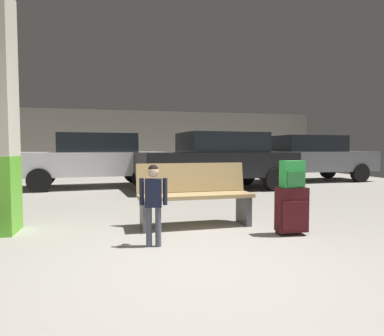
{
  "coord_description": "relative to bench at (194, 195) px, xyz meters",
  "views": [
    {
      "loc": [
        -0.81,
        -2.92,
        1.1
      ],
      "look_at": [
        0.2,
        1.3,
        0.85
      ],
      "focal_mm": 32.04,
      "sensor_mm": 36.0,
      "label": 1
    }
  ],
  "objects": [
    {
      "name": "parked_car_side",
      "position": [
        5.34,
        5.55,
        0.36
      ],
      "size": [
        4.16,
        1.91,
        1.51
      ],
      "color": "slate",
      "rests_on": "ground_plane"
    },
    {
      "name": "bench",
      "position": [
        0.0,
        0.0,
        0.0
      ],
      "size": [
        1.61,
        0.57,
        0.89
      ],
      "color": "tan",
      "rests_on": "ground_plane"
    },
    {
      "name": "backpack_bright",
      "position": [
        1.08,
        -0.77,
        0.33
      ],
      "size": [
        0.28,
        0.19,
        0.34
      ],
      "color": "green",
      "rests_on": "suitcase"
    },
    {
      "name": "child",
      "position": [
        -0.69,
        -0.89,
        0.12
      ],
      "size": [
        0.31,
        0.2,
        0.92
      ],
      "color": "#4C5160",
      "rests_on": "ground_plane"
    },
    {
      "name": "garage_back_wall",
      "position": [
        -0.35,
        11.12,
        0.96
      ],
      "size": [
        18.0,
        0.12,
        2.8
      ],
      "primitive_type": "cube",
      "color": "gray",
      "rests_on": "ground_plane"
    },
    {
      "name": "parked_car_near",
      "position": [
        1.62,
        4.01,
        0.36
      ],
      "size": [
        4.25,
        2.12,
        1.51
      ],
      "color": "black",
      "rests_on": "ground_plane"
    },
    {
      "name": "parked_car_far",
      "position": [
        -1.62,
        5.4,
        0.36
      ],
      "size": [
        4.24,
        2.08,
        1.51
      ],
      "color": "silver",
      "rests_on": "ground_plane"
    },
    {
      "name": "suitcase",
      "position": [
        1.08,
        -0.77,
        -0.12
      ],
      "size": [
        0.39,
        0.26,
        0.6
      ],
      "color": "#471419",
      "rests_on": "ground_plane"
    },
    {
      "name": "ground_plane",
      "position": [
        -0.35,
        2.26,
        -0.49
      ],
      "size": [
        18.0,
        18.0,
        0.1
      ],
      "primitive_type": "cube",
      "color": "gray"
    }
  ]
}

